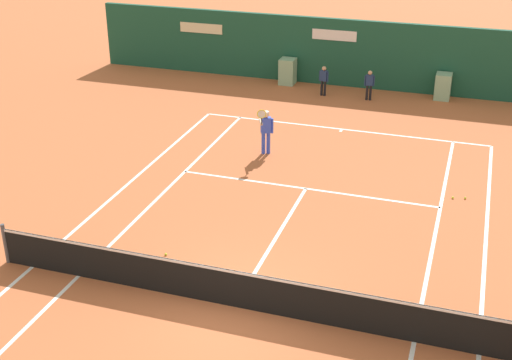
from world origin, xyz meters
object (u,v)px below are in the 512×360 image
Objects in this scene: tennis_ball_mid_court at (453,198)px; ball_kid_right_post at (324,79)px; ball_kid_centre_post at (369,83)px; tennis_ball_near_service_line at (166,254)px; player_on_baseline at (266,128)px; tennis_ball_by_sideline at (465,198)px.

ball_kid_right_post is at bearing 125.49° from tennis_ball_mid_court.
ball_kid_centre_post is 18.40× the size of tennis_ball_near_service_line.
ball_kid_right_post reaches higher than tennis_ball_mid_court.
tennis_ball_mid_court is (6.28, -1.50, -0.89)m from player_on_baseline.
tennis_ball_near_service_line and tennis_ball_mid_court have the same top height.
tennis_ball_near_service_line is at bearing -141.14° from tennis_ball_by_sideline.
tennis_ball_by_sideline is (7.05, 5.68, 0.00)m from tennis_ball_near_service_line.
tennis_ball_by_sideline is at bearing 143.11° from player_on_baseline.
tennis_ball_near_service_line is (-2.73, -13.83, -0.69)m from ball_kid_centre_post.
ball_kid_centre_post reaches higher than tennis_ball_by_sideline.
ball_kid_centre_post is 1.91m from ball_kid_right_post.
tennis_ball_near_service_line is at bearing 61.76° from player_on_baseline.
player_on_baseline reaches higher than ball_kid_right_post.
ball_kid_centre_post is at bearing -133.85° from player_on_baseline.
player_on_baseline is 6.84m from tennis_ball_by_sideline.
ball_kid_centre_post is at bearing 115.67° from tennis_ball_mid_court.
tennis_ball_near_service_line is 8.72m from tennis_ball_mid_court.
ball_kid_centre_post reaches higher than tennis_ball_near_service_line.
tennis_ball_mid_court is at bearing 105.37° from ball_kid_centre_post.
ball_kid_right_post is 10.28m from tennis_ball_by_sideline.
tennis_ball_near_service_line is 1.00× the size of tennis_ball_mid_court.
player_on_baseline reaches higher than tennis_ball_mid_court.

